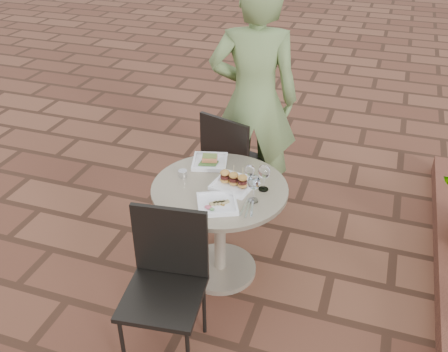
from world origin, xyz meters
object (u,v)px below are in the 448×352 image
(chair_far, at_px, (232,158))
(plate_sliders, at_px, (234,182))
(diner, at_px, (254,101))
(plate_tuna, at_px, (217,204))
(chair_near, at_px, (167,273))
(cafe_table, at_px, (220,217))
(plate_salmon, at_px, (210,161))

(chair_far, relative_size, plate_sliders, 3.25)
(plate_sliders, bearing_deg, diner, 97.77)
(diner, bearing_deg, plate_tuna, 79.23)
(chair_far, bearing_deg, chair_near, 109.95)
(plate_sliders, bearing_deg, chair_near, -102.85)
(cafe_table, bearing_deg, plate_tuna, -75.03)
(chair_near, xyz_separation_m, diner, (0.05, 1.60, 0.41))
(plate_salmon, bearing_deg, cafe_table, -57.69)
(chair_near, bearing_deg, plate_sliders, 69.73)
(chair_far, distance_m, chair_near, 1.37)
(plate_sliders, bearing_deg, plate_salmon, 138.08)
(cafe_table, relative_size, plate_salmon, 3.08)
(diner, distance_m, plate_tuna, 1.14)
(chair_far, relative_size, plate_salmon, 3.19)
(chair_near, distance_m, plate_tuna, 0.53)
(chair_near, height_order, diner, diner)
(chair_near, distance_m, plate_sliders, 0.77)
(diner, bearing_deg, chair_far, 50.50)
(cafe_table, relative_size, diner, 0.47)
(chair_far, bearing_deg, cafe_table, 118.95)
(chair_far, bearing_deg, plate_tuna, 119.80)
(cafe_table, height_order, plate_sliders, plate_sliders)
(diner, xyz_separation_m, plate_sliders, (0.12, -0.87, -0.19))
(chair_near, bearing_deg, chair_far, 84.89)
(plate_salmon, xyz_separation_m, plate_sliders, (0.25, -0.22, 0.02))
(chair_near, relative_size, plate_tuna, 2.90)
(diner, height_order, plate_tuna, diner)
(diner, bearing_deg, plate_sliders, 82.33)
(cafe_table, distance_m, chair_near, 0.69)
(plate_sliders, relative_size, plate_tuna, 0.89)
(chair_near, distance_m, diner, 1.65)
(plate_tuna, bearing_deg, chair_near, -106.01)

